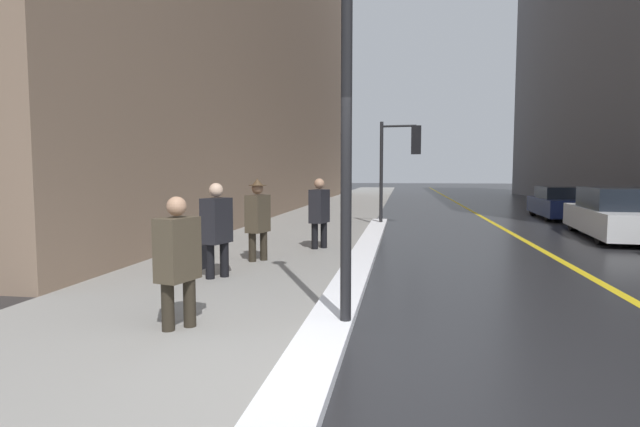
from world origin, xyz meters
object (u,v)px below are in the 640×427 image
object	(u,v)px
parked_car_white	(621,215)
traffic_light_near	(404,151)
lamp_post	(347,31)
pedestrian_in_glasses	(320,210)
pedestrian_nearside	(179,256)
pedestrian_in_fedora	(258,216)
parked_car_navy	(564,203)
pedestrian_trailing	(217,226)

from	to	relation	value
parked_car_white	traffic_light_near	bearing A→B (deg)	75.14
lamp_post	pedestrian_in_glasses	bearing A→B (deg)	102.29
pedestrian_nearside	parked_car_white	bearing A→B (deg)	153.02
pedestrian_in_fedora	parked_car_navy	xyz separation A→B (m)	(8.75, 10.75, -0.31)
lamp_post	pedestrian_nearside	distance (m)	3.00
traffic_light_near	pedestrian_trailing	bearing A→B (deg)	-103.76
traffic_light_near	parked_car_white	world-z (taller)	traffic_light_near
pedestrian_nearside	parked_car_navy	distance (m)	17.15
pedestrian_in_fedora	pedestrian_in_glasses	distance (m)	2.00
pedestrian_in_glasses	parked_car_navy	distance (m)	11.92
pedestrian_nearside	pedestrian_in_glasses	bearing A→B (deg)	-170.88
pedestrian_nearside	pedestrian_trailing	xyz separation A→B (m)	(-0.56, 2.58, 0.05)
traffic_light_near	lamp_post	bearing A→B (deg)	-88.08
parked_car_navy	traffic_light_near	bearing A→B (deg)	124.23
pedestrian_trailing	pedestrian_in_fedora	bearing A→B (deg)	-172.88
lamp_post	parked_car_navy	distance (m)	16.30
pedestrian_in_glasses	parked_car_navy	bearing A→B (deg)	153.26
pedestrian_in_fedora	traffic_light_near	bearing A→B (deg)	173.13
traffic_light_near	pedestrian_nearside	size ratio (longest dim) A/B	2.30
pedestrian_trailing	parked_car_white	size ratio (longest dim) A/B	0.32
traffic_light_near	parked_car_navy	size ratio (longest dim) A/B	0.79
pedestrian_in_fedora	pedestrian_in_glasses	xyz separation A→B (m)	(0.91, 1.78, -0.00)
pedestrian_in_glasses	pedestrian_trailing	bearing A→B (deg)	-3.80
pedestrian_nearside	parked_car_white	size ratio (longest dim) A/B	0.30
pedestrian_nearside	pedestrian_trailing	bearing A→B (deg)	-153.27
traffic_light_near	parked_car_navy	distance (m)	7.27
parked_car_navy	pedestrian_in_fedora	bearing A→B (deg)	143.58
pedestrian_in_fedora	parked_car_navy	distance (m)	13.87
parked_car_navy	parked_car_white	bearing A→B (deg)	179.40
lamp_post	pedestrian_trailing	world-z (taller)	lamp_post
parked_car_white	pedestrian_trailing	bearing A→B (deg)	133.06
parked_car_white	lamp_post	bearing A→B (deg)	150.55
lamp_post	parked_car_navy	size ratio (longest dim) A/B	1.26
pedestrian_in_fedora	pedestrian_in_glasses	world-z (taller)	pedestrian_in_fedora
pedestrian_nearside	parked_car_white	distance (m)	12.19
pedestrian_in_glasses	parked_car_white	distance (m)	8.15
pedestrian_nearside	pedestrian_in_fedora	world-z (taller)	pedestrian_in_fedora
lamp_post	pedestrian_nearside	bearing A→B (deg)	-171.35
pedestrian_nearside	parked_car_white	world-z (taller)	pedestrian_nearside
pedestrian_nearside	parked_car_white	xyz separation A→B (m)	(8.06, 9.14, -0.19)
pedestrian_nearside	lamp_post	bearing A→B (deg)	113.07
traffic_light_near	pedestrian_in_glasses	bearing A→B (deg)	-104.15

